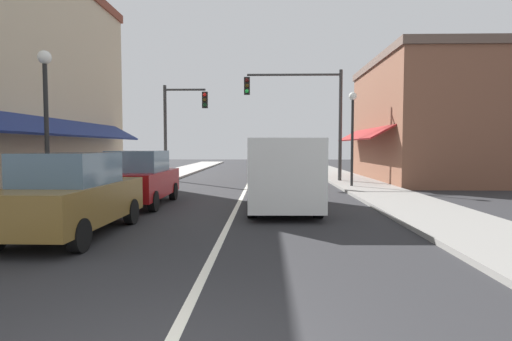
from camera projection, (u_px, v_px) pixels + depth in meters
name	position (u px, v px, depth m)	size (l,w,h in m)	color
ground_plane	(248.00, 184.00, 21.02)	(80.00, 80.00, 0.00)	#28282B
sidewalk_left	(142.00, 182.00, 21.15)	(2.60, 56.00, 0.12)	#A39E99
sidewalk_right	(356.00, 183.00, 20.87)	(2.60, 56.00, 0.12)	gray
lane_center_stripe	(248.00, 184.00, 21.01)	(0.14, 52.00, 0.01)	silver
storefront_right_block	(423.00, 121.00, 22.57)	(6.79, 10.20, 6.67)	brown
parked_car_nearest_left	(71.00, 195.00, 8.67)	(1.83, 4.12, 1.77)	brown
parked_car_second_left	(140.00, 178.00, 13.22)	(1.82, 4.12, 1.77)	maroon
van_in_lane	(282.00, 171.00, 12.49)	(2.07, 5.21, 2.12)	silver
traffic_signal_mast_arm	(307.00, 106.00, 21.46)	(5.14, 0.50, 5.91)	#333333
traffic_signal_left_corner	(179.00, 118.00, 23.06)	(2.53, 0.50, 5.35)	#333333
street_lamp_left_near	(46.00, 104.00, 11.07)	(0.36, 0.36, 4.48)	black
street_lamp_right_mid	(352.00, 123.00, 18.51)	(0.36, 0.36, 4.35)	black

